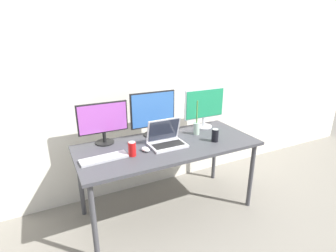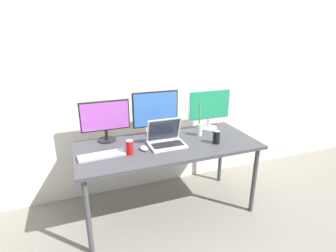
# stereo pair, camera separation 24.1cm
# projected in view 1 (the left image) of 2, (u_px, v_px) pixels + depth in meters

# --- Properties ---
(ground_plane) EXTENTS (16.00, 16.00, 0.00)m
(ground_plane) POSITION_uv_depth(u_px,v_px,m) (168.00, 209.00, 2.73)
(ground_plane) COLOR gray
(wall_back) EXTENTS (7.00, 0.08, 2.60)m
(wall_back) POSITION_uv_depth(u_px,v_px,m) (143.00, 76.00, 2.79)
(wall_back) COLOR silver
(wall_back) RESTS_ON ground
(work_desk) EXTENTS (1.70, 0.75, 0.74)m
(work_desk) POSITION_uv_depth(u_px,v_px,m) (168.00, 150.00, 2.50)
(work_desk) COLOR #424247
(work_desk) RESTS_ON ground
(monitor_left) EXTENTS (0.47, 0.18, 0.40)m
(monitor_left) POSITION_uv_depth(u_px,v_px,m) (103.00, 121.00, 2.42)
(monitor_left) COLOR black
(monitor_left) RESTS_ON work_desk
(monitor_center) EXTENTS (0.47, 0.20, 0.45)m
(monitor_center) POSITION_uv_depth(u_px,v_px,m) (153.00, 112.00, 2.61)
(monitor_center) COLOR black
(monitor_center) RESTS_ON work_desk
(monitor_right) EXTENTS (0.49, 0.19, 0.43)m
(monitor_right) POSITION_uv_depth(u_px,v_px,m) (204.00, 106.00, 2.84)
(monitor_right) COLOR silver
(monitor_right) RESTS_ON work_desk
(laptop_silver) EXTENTS (0.33, 0.24, 0.25)m
(laptop_silver) POSITION_uv_depth(u_px,v_px,m) (166.00, 139.00, 2.44)
(laptop_silver) COLOR silver
(laptop_silver) RESTS_ON work_desk
(keyboard_main) EXTENTS (0.40, 0.15, 0.02)m
(keyboard_main) POSITION_uv_depth(u_px,v_px,m) (104.00, 158.00, 2.17)
(keyboard_main) COLOR #B2B2B7
(keyboard_main) RESTS_ON work_desk
(mouse_by_keyboard) EXTENTS (0.08, 0.11, 0.04)m
(mouse_by_keyboard) POSITION_uv_depth(u_px,v_px,m) (146.00, 149.00, 2.32)
(mouse_by_keyboard) COLOR silver
(mouse_by_keyboard) RESTS_ON work_desk
(soda_can_near_keyboard) EXTENTS (0.07, 0.07, 0.13)m
(soda_can_near_keyboard) POSITION_uv_depth(u_px,v_px,m) (132.00, 149.00, 2.22)
(soda_can_near_keyboard) COLOR red
(soda_can_near_keyboard) RESTS_ON work_desk
(soda_can_by_laptop) EXTENTS (0.07, 0.07, 0.13)m
(soda_can_by_laptop) POSITION_uv_depth(u_px,v_px,m) (215.00, 135.00, 2.52)
(soda_can_by_laptop) COLOR black
(soda_can_by_laptop) RESTS_ON work_desk
(bamboo_vase) EXTENTS (0.06, 0.06, 0.36)m
(bamboo_vase) POSITION_uv_depth(u_px,v_px,m) (196.00, 127.00, 2.69)
(bamboo_vase) COLOR #B2D1B7
(bamboo_vase) RESTS_ON work_desk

